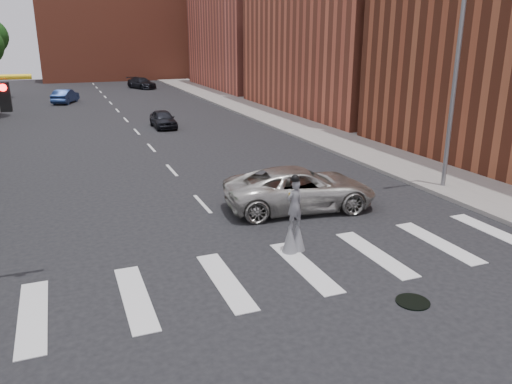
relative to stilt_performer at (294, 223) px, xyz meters
name	(u,v)px	position (x,y,z in m)	size (l,w,h in m)	color
ground_plane	(280,289)	(-1.49, -2.19, -0.99)	(160.00, 160.00, 0.00)	black
sidewalk_right	(294,122)	(11.01, 22.81, -0.90)	(5.00, 90.00, 0.18)	gray
manhole	(413,302)	(1.51, -4.19, -0.97)	(0.90, 0.90, 0.04)	black
building_far	(266,11)	(20.51, 51.81, 9.01)	(16.00, 22.00, 20.00)	#BA5645
building_backdrop	(121,22)	(4.51, 75.81, 8.01)	(26.00, 14.00, 18.00)	#A84D35
streetlight	(453,82)	(9.41, 3.81, 3.91)	(2.05, 0.20, 9.00)	slate
stilt_performer	(294,223)	(0.00, 0.00, 0.00)	(0.83, 0.60, 2.63)	#312213
suv_crossing	(300,189)	(2.10, 3.77, -0.13)	(2.85, 6.18, 1.72)	beige
car_near	(163,119)	(0.72, 24.81, -0.31)	(1.59, 3.96, 1.35)	black
car_mid	(65,96)	(-5.92, 43.42, -0.25)	(1.55, 4.44, 1.46)	navy
car_far	(142,83)	(4.13, 56.09, -0.25)	(2.07, 5.09, 1.48)	black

